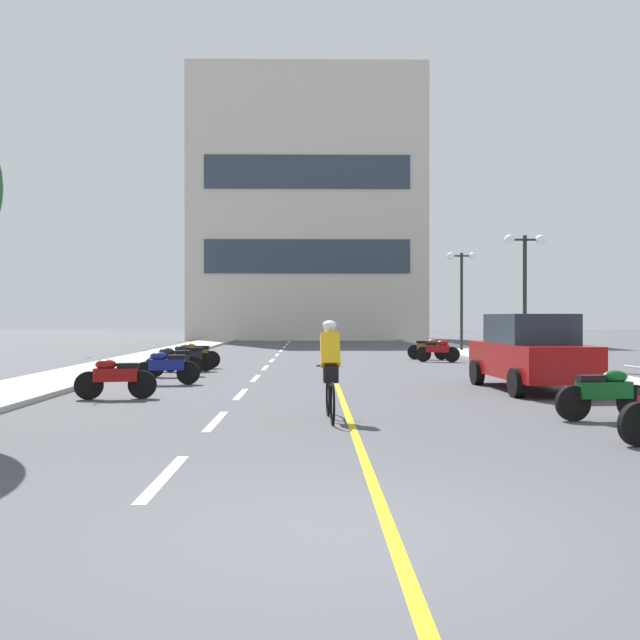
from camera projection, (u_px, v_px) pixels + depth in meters
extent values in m
plane|color=#47474C|center=(322.00, 362.00, 26.44)|extent=(140.00, 140.00, 0.00)
cube|color=#A8A8A3|center=(154.00, 356.00, 29.36)|extent=(2.40, 72.00, 0.12)
cube|color=#A8A8A3|center=(487.00, 356.00, 29.52)|extent=(2.40, 72.00, 0.12)
cube|color=silver|center=(164.00, 477.00, 7.42)|extent=(0.14, 2.20, 0.01)
cube|color=silver|center=(216.00, 421.00, 11.42)|extent=(0.14, 2.20, 0.01)
cube|color=silver|center=(241.00, 394.00, 15.42)|extent=(0.14, 2.20, 0.01)
cube|color=silver|center=(256.00, 378.00, 19.42)|extent=(0.14, 2.20, 0.01)
cube|color=silver|center=(265.00, 368.00, 23.42)|extent=(0.14, 2.20, 0.01)
cube|color=silver|center=(272.00, 360.00, 27.42)|extent=(0.14, 2.20, 0.01)
cube|color=silver|center=(277.00, 355.00, 31.42)|extent=(0.14, 2.20, 0.01)
cube|color=silver|center=(281.00, 351.00, 35.42)|extent=(0.14, 2.20, 0.01)
cube|color=silver|center=(284.00, 347.00, 39.42)|extent=(0.14, 2.20, 0.01)
cube|color=silver|center=(287.00, 344.00, 43.42)|extent=(0.14, 2.20, 0.01)
cube|color=silver|center=(289.00, 342.00, 47.42)|extent=(0.14, 2.20, 0.01)
cube|color=silver|center=(291.00, 340.00, 51.42)|extent=(0.14, 2.20, 0.01)
cube|color=gold|center=(327.00, 357.00, 29.44)|extent=(0.12, 66.00, 0.01)
cube|color=beige|center=(308.00, 207.00, 53.76)|extent=(18.13, 6.76, 20.84)
cube|color=#2D3847|center=(307.00, 256.00, 50.35)|extent=(15.23, 0.10, 2.50)
cube|color=#2D3847|center=(307.00, 172.00, 50.33)|extent=(15.23, 0.10, 2.50)
cylinder|color=black|center=(525.00, 299.00, 24.04)|extent=(0.14, 0.14, 4.51)
cylinder|color=black|center=(525.00, 240.00, 24.03)|extent=(1.10, 0.08, 0.08)
sphere|color=white|center=(509.00, 240.00, 24.03)|extent=(0.36, 0.36, 0.36)
sphere|color=white|center=(540.00, 240.00, 24.04)|extent=(0.36, 0.36, 0.36)
cylinder|color=black|center=(462.00, 301.00, 33.93)|extent=(0.14, 0.14, 4.83)
cylinder|color=black|center=(462.00, 256.00, 33.92)|extent=(1.10, 0.08, 0.08)
sphere|color=white|center=(451.00, 256.00, 33.91)|extent=(0.36, 0.36, 0.36)
sphere|color=white|center=(473.00, 256.00, 33.93)|extent=(0.36, 0.36, 0.36)
cylinder|color=black|center=(477.00, 372.00, 17.57)|extent=(0.26, 0.65, 0.64)
cylinder|color=black|center=(541.00, 372.00, 17.70)|extent=(0.26, 0.65, 0.64)
cylinder|color=black|center=(517.00, 383.00, 14.78)|extent=(0.26, 0.65, 0.64)
cylinder|color=black|center=(592.00, 382.00, 14.91)|extent=(0.26, 0.65, 0.64)
cube|color=maroon|center=(530.00, 360.00, 16.24)|extent=(1.97, 4.30, 0.80)
cube|color=#1E2833|center=(530.00, 329.00, 16.24)|extent=(1.70, 2.30, 0.70)
cylinder|color=black|center=(638.00, 424.00, 9.18)|extent=(0.61, 0.24, 0.60)
cylinder|color=black|center=(634.00, 402.00, 11.55)|extent=(0.61, 0.17, 0.60)
cylinder|color=black|center=(573.00, 403.00, 11.40)|extent=(0.61, 0.17, 0.60)
cube|color=#0C4C19|center=(604.00, 390.00, 11.47)|extent=(0.93, 0.38, 0.28)
ellipsoid|color=#0C4C19|center=(615.00, 377.00, 11.50)|extent=(0.47, 0.29, 0.22)
cube|color=black|center=(590.00, 378.00, 11.44)|extent=(0.47, 0.29, 0.10)
cylinder|color=silver|center=(634.00, 367.00, 11.54)|extent=(0.10, 0.60, 0.03)
cylinder|color=black|center=(89.00, 386.00, 14.38)|extent=(0.61, 0.18, 0.60)
cylinder|color=black|center=(142.00, 385.00, 14.55)|extent=(0.61, 0.18, 0.60)
cube|color=maroon|center=(116.00, 375.00, 14.46)|extent=(0.93, 0.40, 0.28)
ellipsoid|color=maroon|center=(106.00, 365.00, 14.43)|extent=(0.47, 0.30, 0.22)
cube|color=black|center=(128.00, 365.00, 14.50)|extent=(0.47, 0.30, 0.10)
cylinder|color=silver|center=(89.00, 357.00, 14.38)|extent=(0.11, 0.60, 0.03)
cylinder|color=black|center=(145.00, 373.00, 17.50)|extent=(0.61, 0.15, 0.60)
cylinder|color=black|center=(188.00, 373.00, 17.60)|extent=(0.61, 0.15, 0.60)
cube|color=navy|center=(167.00, 365.00, 17.55)|extent=(0.92, 0.36, 0.28)
ellipsoid|color=navy|center=(159.00, 356.00, 17.53)|extent=(0.46, 0.28, 0.22)
cube|color=black|center=(177.00, 357.00, 17.57)|extent=(0.46, 0.28, 0.10)
cylinder|color=silver|center=(145.00, 350.00, 17.49)|extent=(0.08, 0.60, 0.03)
cylinder|color=black|center=(154.00, 367.00, 19.73)|extent=(0.61, 0.25, 0.60)
cylinder|color=black|center=(193.00, 366.00, 20.01)|extent=(0.61, 0.25, 0.60)
cube|color=black|center=(174.00, 359.00, 19.87)|extent=(0.94, 0.50, 0.28)
ellipsoid|color=black|center=(167.00, 352.00, 19.81)|extent=(0.49, 0.34, 0.22)
cube|color=black|center=(182.00, 352.00, 19.93)|extent=(0.49, 0.34, 0.10)
cylinder|color=silver|center=(154.00, 346.00, 19.72)|extent=(0.18, 0.59, 0.03)
cylinder|color=black|center=(170.00, 363.00, 21.64)|extent=(0.61, 0.21, 0.60)
cylinder|color=black|center=(205.00, 362.00, 21.86)|extent=(0.61, 0.21, 0.60)
cube|color=black|center=(188.00, 355.00, 21.75)|extent=(0.94, 0.44, 0.28)
ellipsoid|color=black|center=(182.00, 349.00, 21.71)|extent=(0.48, 0.32, 0.22)
cube|color=black|center=(196.00, 349.00, 21.80)|extent=(0.48, 0.32, 0.10)
cylinder|color=silver|center=(170.00, 344.00, 21.64)|extent=(0.14, 0.60, 0.03)
cylinder|color=black|center=(179.00, 360.00, 23.18)|extent=(0.60, 0.13, 0.60)
cylinder|color=black|center=(211.00, 360.00, 23.15)|extent=(0.60, 0.13, 0.60)
cube|color=brown|center=(195.00, 353.00, 23.16)|extent=(0.91, 0.32, 0.28)
ellipsoid|color=brown|center=(189.00, 347.00, 23.17)|extent=(0.45, 0.26, 0.22)
cube|color=black|center=(203.00, 347.00, 23.15)|extent=(0.45, 0.26, 0.10)
cylinder|color=silver|center=(179.00, 342.00, 23.18)|extent=(0.06, 0.60, 0.03)
cylinder|color=black|center=(452.00, 355.00, 26.30)|extent=(0.60, 0.26, 0.60)
cylinder|color=black|center=(423.00, 354.00, 26.60)|extent=(0.60, 0.26, 0.60)
cube|color=maroon|center=(438.00, 349.00, 26.45)|extent=(0.94, 0.52, 0.28)
ellipsoid|color=maroon|center=(443.00, 343.00, 26.39)|extent=(0.49, 0.35, 0.22)
cube|color=black|center=(431.00, 343.00, 26.51)|extent=(0.49, 0.35, 0.10)
cylinder|color=silver|center=(452.00, 339.00, 26.30)|extent=(0.20, 0.58, 0.03)
cylinder|color=black|center=(442.00, 353.00, 27.78)|extent=(0.60, 0.29, 0.60)
cylinder|color=black|center=(415.00, 352.00, 28.12)|extent=(0.60, 0.29, 0.60)
cube|color=brown|center=(428.00, 347.00, 27.95)|extent=(0.94, 0.55, 0.28)
ellipsoid|color=brown|center=(433.00, 342.00, 27.88)|extent=(0.49, 0.37, 0.22)
cube|color=black|center=(422.00, 342.00, 28.02)|extent=(0.49, 0.37, 0.10)
cylinder|color=silver|center=(442.00, 338.00, 27.77)|extent=(0.22, 0.58, 0.03)
torus|color=black|center=(328.00, 396.00, 12.08)|extent=(0.07, 0.72, 0.72)
torus|color=black|center=(332.00, 404.00, 11.03)|extent=(0.07, 0.72, 0.72)
cylinder|color=black|center=(330.00, 382.00, 11.53)|extent=(0.08, 0.95, 0.04)
cube|color=black|center=(331.00, 370.00, 11.38)|extent=(0.11, 0.20, 0.06)
cylinder|color=black|center=(328.00, 366.00, 11.98)|extent=(0.42, 0.05, 0.03)
cube|color=black|center=(331.00, 374.00, 11.43)|extent=(0.26, 0.37, 0.28)
cube|color=yellow|center=(330.00, 350.00, 11.58)|extent=(0.34, 0.47, 0.61)
sphere|color=beige|center=(330.00, 329.00, 11.71)|extent=(0.20, 0.20, 0.20)
ellipsoid|color=white|center=(330.00, 325.00, 11.71)|extent=(0.24, 0.26, 0.16)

